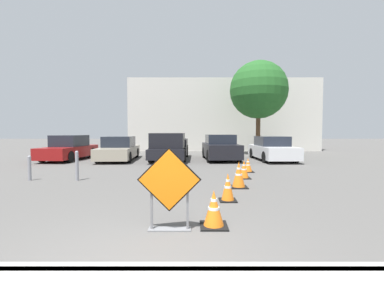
{
  "coord_description": "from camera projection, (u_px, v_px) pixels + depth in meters",
  "views": [
    {
      "loc": [
        0.69,
        -2.92,
        1.71
      ],
      "look_at": [
        0.69,
        11.37,
        1.01
      ],
      "focal_mm": 24.0,
      "sensor_mm": 36.0,
      "label": 1
    }
  ],
  "objects": [
    {
      "name": "parked_car_second",
      "position": [
        119.0,
        149.0,
        15.42
      ],
      "size": [
        2.14,
        4.7,
        1.41
      ],
      "rotation": [
        0.0,
        0.0,
        3.21
      ],
      "color": "#A39984",
      "rests_on": "ground_plane"
    },
    {
      "name": "ground_plane",
      "position": [
        178.0,
        165.0,
        12.99
      ],
      "size": [
        96.0,
        96.0,
        0.0
      ],
      "primitive_type": "plane",
      "color": "#565451"
    },
    {
      "name": "building_facade_backdrop",
      "position": [
        222.0,
        116.0,
        24.59
      ],
      "size": [
        16.83,
        5.0,
        6.34
      ],
      "color": "beige",
      "rests_on": "ground_plane"
    },
    {
      "name": "traffic_cone_nearest",
      "position": [
        214.0,
        209.0,
        4.61
      ],
      "size": [
        0.49,
        0.49,
        0.66
      ],
      "color": "black",
      "rests_on": "ground_plane"
    },
    {
      "name": "traffic_cone_second",
      "position": [
        228.0,
        187.0,
        6.32
      ],
      "size": [
        0.42,
        0.42,
        0.69
      ],
      "color": "black",
      "rests_on": "ground_plane"
    },
    {
      "name": "traffic_cone_third",
      "position": [
        239.0,
        175.0,
        7.83
      ],
      "size": [
        0.52,
        0.52,
        0.8
      ],
      "color": "black",
      "rests_on": "ground_plane"
    },
    {
      "name": "parked_car_nearest",
      "position": [
        69.0,
        149.0,
        15.55
      ],
      "size": [
        1.97,
        4.49,
        1.49
      ],
      "rotation": [
        0.0,
        0.0,
        3.09
      ],
      "color": "maroon",
      "rests_on": "ground_plane"
    },
    {
      "name": "parked_car_fourth",
      "position": [
        272.0,
        149.0,
        15.27
      ],
      "size": [
        1.99,
        4.29,
        1.43
      ],
      "rotation": [
        0.0,
        0.0,
        3.17
      ],
      "color": "silver",
      "rests_on": "ground_plane"
    },
    {
      "name": "parked_car_third",
      "position": [
        220.0,
        148.0,
        15.51
      ],
      "size": [
        2.07,
        4.18,
        1.53
      ],
      "rotation": [
        0.0,
        0.0,
        3.19
      ],
      "color": "black",
      "rests_on": "ground_plane"
    },
    {
      "name": "curb_lip",
      "position": [
        133.0,
        272.0,
        2.99
      ],
      "size": [
        24.16,
        0.2,
        0.14
      ],
      "color": "#ADAAA3",
      "rests_on": "ground_plane"
    },
    {
      "name": "pickup_truck",
      "position": [
        170.0,
        148.0,
        15.38
      ],
      "size": [
        2.14,
        5.31,
        1.62
      ],
      "rotation": [
        0.0,
        0.0,
        3.12
      ],
      "color": "black",
      "rests_on": "ground_plane"
    },
    {
      "name": "bollard_second",
      "position": [
        29.0,
        167.0,
        8.94
      ],
      "size": [
        0.12,
        0.12,
        0.88
      ],
      "color": "gray",
      "rests_on": "ground_plane"
    },
    {
      "name": "traffic_cone_fourth",
      "position": [
        244.0,
        170.0,
        9.35
      ],
      "size": [
        0.47,
        0.47,
        0.66
      ],
      "color": "black",
      "rests_on": "ground_plane"
    },
    {
      "name": "bollard_nearest",
      "position": [
        77.0,
        165.0,
        8.94
      ],
      "size": [
        0.12,
        0.12,
        1.04
      ],
      "color": "gray",
      "rests_on": "ground_plane"
    },
    {
      "name": "street_tree_behind_lot",
      "position": [
        258.0,
        90.0,
        18.58
      ],
      "size": [
        4.16,
        4.16,
        6.81
      ],
      "color": "#513823",
      "rests_on": "ground_plane"
    },
    {
      "name": "road_closed_sign",
      "position": [
        169.0,
        186.0,
        4.39
      ],
      "size": [
        1.1,
        0.2,
        1.44
      ],
      "color": "black",
      "rests_on": "ground_plane"
    },
    {
      "name": "traffic_cone_fifth",
      "position": [
        248.0,
        165.0,
        10.82
      ],
      "size": [
        0.47,
        0.47,
        0.59
      ],
      "color": "black",
      "rests_on": "ground_plane"
    }
  ]
}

